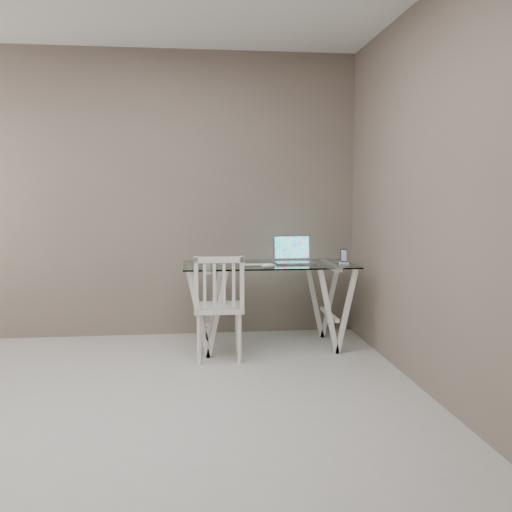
{
  "coord_description": "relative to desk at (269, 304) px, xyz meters",
  "views": [
    {
      "loc": [
        0.4,
        -3.25,
        1.36
      ],
      "look_at": [
        0.94,
        1.37,
        0.85
      ],
      "focal_mm": 40.0,
      "sensor_mm": 36.0,
      "label": 1
    }
  ],
  "objects": [
    {
      "name": "laptop",
      "position": [
        0.23,
        0.07,
        0.42
      ],
      "size": [
        0.35,
        0.28,
        0.24
      ],
      "color": "#B6B6BB",
      "rests_on": "desk"
    },
    {
      "name": "desk",
      "position": [
        0.0,
        0.0,
        0.0
      ],
      "size": [
        1.5,
        0.7,
        0.75
      ],
      "color": "silver",
      "rests_on": "ground"
    },
    {
      "name": "mouse",
      "position": [
        -0.04,
        -0.25,
        0.38
      ],
      "size": [
        0.11,
        0.07,
        0.04
      ],
      "primitive_type": "ellipsoid",
      "color": "white",
      "rests_on": "desk"
    },
    {
      "name": "room",
      "position": [
        -1.15,
        -1.65,
        1.33
      ],
      "size": [
        4.5,
        4.52,
        2.71
      ],
      "color": "#ADABA6",
      "rests_on": "ground"
    },
    {
      "name": "chair",
      "position": [
        -0.46,
        -0.38,
        0.1
      ],
      "size": [
        0.41,
        0.41,
        0.87
      ],
      "rotation": [
        0.0,
        0.0,
        -0.02
      ],
      "color": "white",
      "rests_on": "ground"
    },
    {
      "name": "phone_dock",
      "position": [
        0.66,
        -0.05,
        0.4
      ],
      "size": [
        0.07,
        0.07,
        0.13
      ],
      "color": "white",
      "rests_on": "desk"
    },
    {
      "name": "keyboard",
      "position": [
        -0.12,
        -0.09,
        0.37
      ],
      "size": [
        0.27,
        0.12,
        0.01
      ],
      "primitive_type": "cube",
      "color": "silver",
      "rests_on": "desk"
    }
  ]
}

